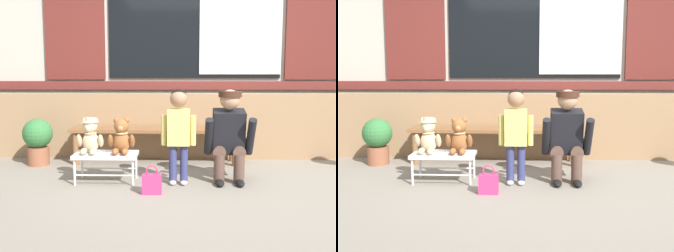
{
  "view_description": "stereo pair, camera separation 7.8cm",
  "coord_description": "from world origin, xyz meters",
  "views": [
    {
      "loc": [
        -0.19,
        -3.74,
        1.09
      ],
      "look_at": [
        -0.32,
        0.42,
        0.55
      ],
      "focal_mm": 41.82,
      "sensor_mm": 36.0,
      "label": 1
    },
    {
      "loc": [
        -0.11,
        -3.74,
        1.09
      ],
      "look_at": [
        -0.32,
        0.42,
        0.55
      ],
      "focal_mm": 41.82,
      "sensor_mm": 36.0,
      "label": 2
    }
  ],
  "objects": [
    {
      "name": "child_standing",
      "position": [
        -0.21,
        0.09,
        0.59
      ],
      "size": [
        0.35,
        0.18,
        0.96
      ],
      "color": "navy",
      "rests_on": "ground"
    },
    {
      "name": "shop_facade",
      "position": [
        0.0,
        1.94,
        1.64
      ],
      "size": [
        7.68,
        0.26,
        3.25
      ],
      "color": "#B7B2A3",
      "rests_on": "ground"
    },
    {
      "name": "adult_crouching",
      "position": [
        0.31,
        0.22,
        0.48
      ],
      "size": [
        0.5,
        0.49,
        0.95
      ],
      "color": "brown",
      "rests_on": "ground"
    },
    {
      "name": "potted_plant",
      "position": [
        -1.93,
        0.9,
        0.32
      ],
      "size": [
        0.36,
        0.36,
        0.57
      ],
      "color": "brown",
      "rests_on": "ground"
    },
    {
      "name": "teddy_bear_with_hat",
      "position": [
        -1.11,
        0.17,
        0.47
      ],
      "size": [
        0.28,
        0.27,
        0.36
      ],
      "color": "#CCB289",
      "rests_on": "small_display_bench"
    },
    {
      "name": "teddy_bear_plain",
      "position": [
        -0.79,
        0.17,
        0.46
      ],
      "size": [
        0.28,
        0.26,
        0.36
      ],
      "color": "#93562D",
      "rests_on": "small_display_bench"
    },
    {
      "name": "brick_low_wall",
      "position": [
        0.0,
        1.43,
        0.42
      ],
      "size": [
        7.53,
        0.25,
        0.85
      ],
      "primitive_type": "cube",
      "color": "#997551",
      "rests_on": "ground"
    },
    {
      "name": "wooden_bench_long",
      "position": [
        -0.5,
        1.06,
        0.37
      ],
      "size": [
        2.1,
        0.4,
        0.44
      ],
      "color": "brown",
      "rests_on": "ground"
    },
    {
      "name": "handbag_on_ground",
      "position": [
        -0.45,
        -0.23,
        0.1
      ],
      "size": [
        0.18,
        0.11,
        0.27
      ],
      "color": "#E53370",
      "rests_on": "ground"
    },
    {
      "name": "small_display_bench",
      "position": [
        -0.95,
        0.17,
        0.27
      ],
      "size": [
        0.64,
        0.36,
        0.3
      ],
      "color": "silver",
      "rests_on": "ground"
    },
    {
      "name": "ground_plane",
      "position": [
        0.0,
        0.0,
        0.0
      ],
      "size": [
        60.0,
        60.0,
        0.0
      ],
      "primitive_type": "plane",
      "color": "gray"
    }
  ]
}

